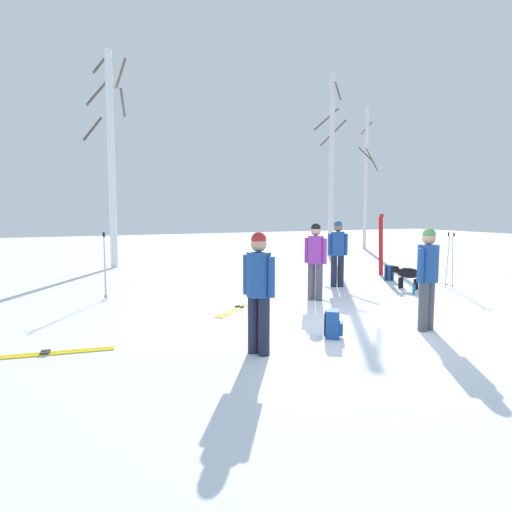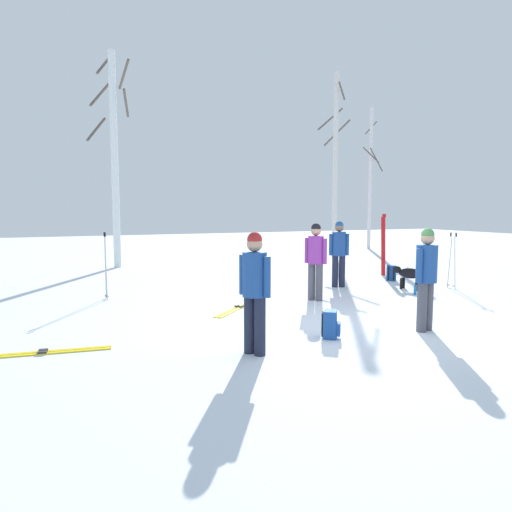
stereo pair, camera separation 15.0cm
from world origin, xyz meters
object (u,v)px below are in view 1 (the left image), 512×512
Objects in this scene: dog at (407,274)px; water_bottle_1 at (257,289)px; ski_poles_0 at (105,264)px; backpack_0 at (389,273)px; birch_tree_3 at (331,163)px; person_2 at (259,285)px; person_1 at (315,256)px; person_0 at (338,249)px; ski_poles_1 at (450,258)px; birch_tree_2 at (111,155)px; person_3 at (428,272)px; ski_pair_lying_1 at (239,308)px; ski_pair_lying_0 at (42,354)px; water_bottle_0 at (414,289)px; backpack_1 at (333,324)px; birch_tree_4 at (366,177)px; ski_pair_planted_0 at (381,245)px.

dog is 3.90m from water_bottle_1.
ski_poles_0 reaches higher than water_bottle_1.
backpack_0 is 8.31m from birch_tree_3.
water_bottle_1 is (1.83, 4.12, -0.85)m from person_2.
person_1 is 1.00× the size of person_2.
ski_poles_1 is at bearing -27.20° from person_0.
birch_tree_3 is (9.34, 0.69, 0.17)m from birch_tree_2.
person_3 is 13.13m from birch_tree_3.
backpack_0 reaches higher than ski_pair_lying_1.
ski_pair_lying_0 is 8.15m from water_bottle_0.
ski_poles_0 reaches higher than ski_poles_1.
person_0 reaches higher than ski_poles_0.
backpack_0 is 0.06× the size of birch_tree_3.
ski_pair_lying_0 is at bearing -159.49° from backpack_0.
person_3 is 4.17m from dog.
backpack_0 and backpack_1 have the same top height.
backpack_1 is 0.06× the size of birch_tree_3.
person_2 is (-4.19, -4.25, 0.00)m from person_0.
backpack_1 is (-2.77, -3.99, -0.77)m from person_0.
person_3 is at bearing -70.97° from birch_tree_2.
dog is 10.39m from birch_tree_2.
backpack_1 reaches higher than water_bottle_0.
person_3 is 1.13× the size of ski_poles_0.
person_3 is at bearing -46.79° from ski_poles_0.
person_3 is at bearing -52.38° from ski_pair_lying_1.
person_0 and person_3 have the same top height.
birch_tree_4 is at bearing 48.29° from person_1.
backpack_1 is 4.49m from water_bottle_0.
ski_pair_planted_0 reaches higher than ski_poles_1.
birch_tree_4 is (6.48, 10.23, 3.23)m from dog.
birch_tree_4 reaches higher than dog.
birch_tree_4 is at bearing 43.30° from ski_pair_lying_1.
ski_pair_lying_0 is 9.55m from backpack_0.
birch_tree_3 is (8.71, 11.48, 3.06)m from person_2.
dog reaches higher than water_bottle_0.
backpack_1 is (1.41, 0.26, -0.77)m from person_2.
ski_poles_0 reaches higher than water_bottle_0.
birch_tree_4 reaches higher than backpack_0.
ski_poles_0 is at bearing 139.70° from ski_pair_lying_1.
birch_tree_4 is (14.89, 12.28, 3.61)m from ski_pair_lying_0.
birch_tree_4 is at bearing 39.51° from ski_pair_lying_0.
ski_pair_lying_1 is at bearing -178.00° from person_1.
ski_poles_1 is 0.20× the size of birch_tree_2.
backpack_0 is at bearing 8.79° from person_0.
backpack_0 is 6.40m from backpack_1.
ski_pair_planted_0 is at bearing -109.32° from birch_tree_3.
ski_pair_planted_0 is 8.16m from ski_poles_0.
person_1 is 2.98m from dog.
dog is 0.11× the size of birch_tree_2.
ski_poles_1 reaches higher than ski_pair_lying_0.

